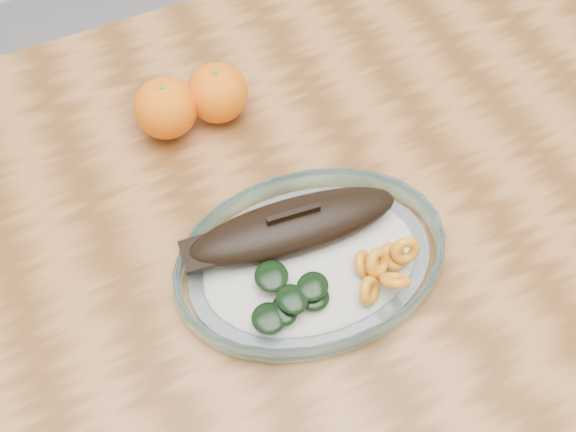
{
  "coord_description": "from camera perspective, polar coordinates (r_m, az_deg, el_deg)",
  "views": [
    {
      "loc": [
        -0.2,
        -0.42,
        1.45
      ],
      "look_at": [
        -0.01,
        -0.01,
        0.77
      ],
      "focal_mm": 45.0,
      "sensor_mm": 36.0,
      "label": 1
    }
  ],
  "objects": [
    {
      "name": "orange_right",
      "position": [
        0.91,
        -5.61,
        9.64
      ],
      "size": [
        0.08,
        0.08,
        0.08
      ],
      "primitive_type": "sphere",
      "color": "#FF5705",
      "rests_on": "dining_table"
    },
    {
      "name": "dining_table",
      "position": [
        0.92,
        0.34,
        -3.24
      ],
      "size": [
        1.2,
        0.8,
        0.75
      ],
      "color": "brown",
      "rests_on": "ground"
    },
    {
      "name": "plated_meal",
      "position": [
        0.79,
        1.77,
        -3.3
      ],
      "size": [
        0.58,
        0.58,
        0.08
      ],
      "rotation": [
        0.0,
        0.0,
        -0.08
      ],
      "color": "white",
      "rests_on": "dining_table"
    },
    {
      "name": "orange_left",
      "position": [
        0.9,
        -9.64,
        8.4
      ],
      "size": [
        0.08,
        0.08,
        0.08
      ],
      "primitive_type": "sphere",
      "color": "#FF5705",
      "rests_on": "dining_table"
    },
    {
      "name": "ground",
      "position": [
        1.52,
        0.22,
        -15.66
      ],
      "size": [
        3.0,
        3.0,
        0.0
      ],
      "primitive_type": "plane",
      "color": "slate",
      "rests_on": "ground"
    }
  ]
}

